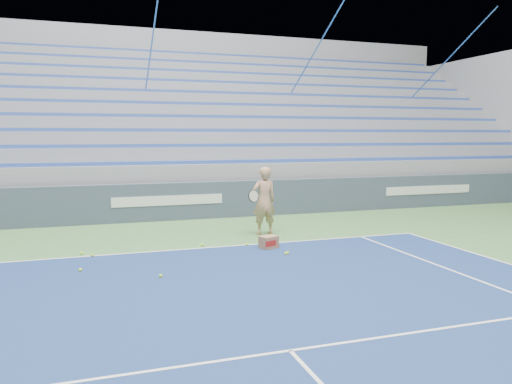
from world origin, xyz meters
TOP-DOWN VIEW (x-y plane):
  - sponsor_barrier at (0.00, 15.88)m, footprint 30.00×0.32m
  - bleachers at (0.00, 21.60)m, footprint 31.00×9.15m
  - tennis_player at (1.98, 12.97)m, footprint 0.93×0.84m
  - ball_box at (1.55, 11.44)m, footprint 0.45×0.40m
  - tennis_ball_0 at (-2.34, 12.12)m, footprint 0.07×0.07m
  - tennis_ball_1 at (1.17, 11.81)m, footprint 0.07×0.07m
  - tennis_ball_2 at (-1.01, 9.88)m, footprint 0.07×0.07m
  - tennis_ball_3 at (1.68, 10.74)m, footprint 0.07×0.07m
  - tennis_ball_4 at (0.21, 12.12)m, footprint 0.07×0.07m
  - tennis_ball_5 at (-2.13, 11.85)m, footprint 0.07×0.07m
  - tennis_ball_6 at (-2.35, 10.75)m, footprint 0.07×0.07m
  - tennis_ball_7 at (1.74, 10.80)m, footprint 0.07×0.07m

SIDE VIEW (x-z plane):
  - tennis_ball_0 at x=-2.34m, z-range 0.00..0.07m
  - tennis_ball_1 at x=1.17m, z-range 0.00..0.07m
  - tennis_ball_2 at x=-1.01m, z-range 0.00..0.07m
  - tennis_ball_3 at x=1.68m, z-range 0.00..0.07m
  - tennis_ball_4 at x=0.21m, z-range 0.00..0.07m
  - tennis_ball_5 at x=-2.13m, z-range 0.00..0.07m
  - tennis_ball_6 at x=-2.35m, z-range 0.00..0.07m
  - tennis_ball_7 at x=1.74m, z-range 0.00..0.07m
  - ball_box at x=1.55m, z-range 0.00..0.28m
  - sponsor_barrier at x=0.00m, z-range 0.00..1.10m
  - tennis_player at x=1.98m, z-range 0.00..1.70m
  - bleachers at x=0.00m, z-range -1.29..6.01m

